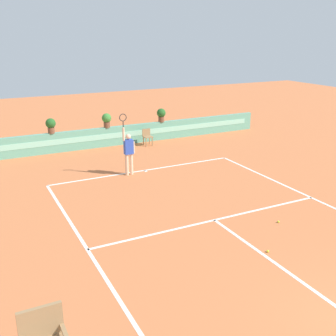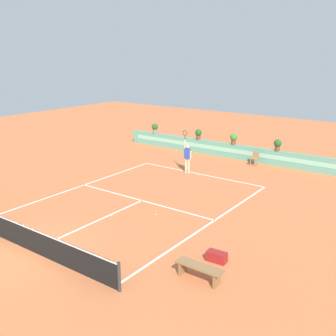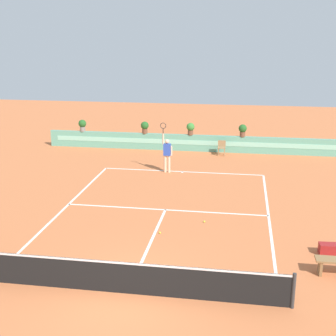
{
  "view_description": "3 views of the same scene",
  "coord_description": "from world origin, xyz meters",
  "px_view_note": "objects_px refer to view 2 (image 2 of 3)",
  "views": [
    {
      "loc": [
        -6.6,
        -3.4,
        5.62
      ],
      "look_at": [
        -0.31,
        9.04,
        1.0
      ],
      "focal_mm": 43.71,
      "sensor_mm": 36.0,
      "label": 1
    },
    {
      "loc": [
        11.83,
        -7.73,
        7.02
      ],
      "look_at": [
        -0.31,
        9.04,
        1.0
      ],
      "focal_mm": 42.53,
      "sensor_mm": 36.0,
      "label": 2
    },
    {
      "loc": [
        2.89,
        -11.0,
        6.88
      ],
      "look_at": [
        -0.31,
        9.04,
        1.0
      ],
      "focal_mm": 49.72,
      "sensor_mm": 36.0,
      "label": 3
    }
  ],
  "objects_px": {
    "gear_bag": "(217,257)",
    "potted_plant_far_left": "(155,128)",
    "potted_plant_left": "(198,134)",
    "tennis_ball_mid_court": "(156,214)",
    "tennis_ball_near_baseline": "(112,216)",
    "bench_courtside": "(199,269)",
    "ball_kid_chair": "(255,158)",
    "potted_plant_right": "(278,144)",
    "tennis_player": "(187,156)",
    "potted_plant_centre": "(234,138)"
  },
  "relations": [
    {
      "from": "tennis_player",
      "to": "potted_plant_right",
      "type": "relative_size",
      "value": 3.57
    },
    {
      "from": "tennis_ball_mid_court",
      "to": "potted_plant_centre",
      "type": "xyz_separation_m",
      "value": [
        -1.79,
        11.05,
        1.38
      ]
    },
    {
      "from": "gear_bag",
      "to": "potted_plant_far_left",
      "type": "xyz_separation_m",
      "value": [
        -12.82,
        13.05,
        1.23
      ]
    },
    {
      "from": "tennis_ball_mid_court",
      "to": "potted_plant_right",
      "type": "bearing_deg",
      "value": 83.2
    },
    {
      "from": "ball_kid_chair",
      "to": "tennis_ball_near_baseline",
      "type": "distance_m",
      "value": 11.71
    },
    {
      "from": "bench_courtside",
      "to": "tennis_player",
      "type": "distance_m",
      "value": 11.88
    },
    {
      "from": "tennis_ball_near_baseline",
      "to": "potted_plant_right",
      "type": "relative_size",
      "value": 0.09
    },
    {
      "from": "tennis_ball_mid_court",
      "to": "tennis_ball_near_baseline",
      "type": "bearing_deg",
      "value": -139.38
    },
    {
      "from": "bench_courtside",
      "to": "tennis_ball_near_baseline",
      "type": "xyz_separation_m",
      "value": [
        -5.84,
        2.09,
        -0.34
      ]
    },
    {
      "from": "tennis_player",
      "to": "potted_plant_centre",
      "type": "height_order",
      "value": "tennis_player"
    },
    {
      "from": "tennis_ball_mid_court",
      "to": "potted_plant_left",
      "type": "xyz_separation_m",
      "value": [
        -4.6,
        11.05,
        1.38
      ]
    },
    {
      "from": "potted_plant_right",
      "to": "potted_plant_left",
      "type": "xyz_separation_m",
      "value": [
        -5.92,
        0.0,
        0.0
      ]
    },
    {
      "from": "gear_bag",
      "to": "potted_plant_far_left",
      "type": "distance_m",
      "value": 18.33
    },
    {
      "from": "potted_plant_left",
      "to": "potted_plant_far_left",
      "type": "relative_size",
      "value": 1.0
    },
    {
      "from": "ball_kid_chair",
      "to": "tennis_player",
      "type": "bearing_deg",
      "value": -123.19
    },
    {
      "from": "ball_kid_chair",
      "to": "bench_courtside",
      "type": "bearing_deg",
      "value": -72.86
    },
    {
      "from": "ball_kid_chair",
      "to": "potted_plant_left",
      "type": "xyz_separation_m",
      "value": [
        -4.74,
        0.73,
        0.93
      ]
    },
    {
      "from": "ball_kid_chair",
      "to": "gear_bag",
      "type": "relative_size",
      "value": 1.21
    },
    {
      "from": "ball_kid_chair",
      "to": "tennis_player",
      "type": "xyz_separation_m",
      "value": [
        -2.6,
        -3.98,
        0.57
      ]
    },
    {
      "from": "potted_plant_centre",
      "to": "gear_bag",
      "type": "bearing_deg",
      "value": -65.21
    },
    {
      "from": "potted_plant_left",
      "to": "tennis_ball_near_baseline",
      "type": "bearing_deg",
      "value": -75.79
    },
    {
      "from": "tennis_ball_mid_court",
      "to": "potted_plant_centre",
      "type": "bearing_deg",
      "value": 99.19
    },
    {
      "from": "tennis_ball_near_baseline",
      "to": "tennis_ball_mid_court",
      "type": "xyz_separation_m",
      "value": [
        1.48,
        1.27,
        0.0
      ]
    },
    {
      "from": "gear_bag",
      "to": "tennis_player",
      "type": "bearing_deg",
      "value": 128.8
    },
    {
      "from": "tennis_ball_mid_court",
      "to": "potted_plant_right",
      "type": "relative_size",
      "value": 0.09
    },
    {
      "from": "bench_courtside",
      "to": "gear_bag",
      "type": "relative_size",
      "value": 2.29
    },
    {
      "from": "bench_courtside",
      "to": "potted_plant_centre",
      "type": "height_order",
      "value": "potted_plant_centre"
    },
    {
      "from": "gear_bag",
      "to": "potted_plant_right",
      "type": "distance_m",
      "value": 13.43
    },
    {
      "from": "ball_kid_chair",
      "to": "potted_plant_far_left",
      "type": "bearing_deg",
      "value": 175.2
    },
    {
      "from": "gear_bag",
      "to": "potted_plant_centre",
      "type": "xyz_separation_m",
      "value": [
        -6.03,
        13.05,
        1.23
      ]
    },
    {
      "from": "ball_kid_chair",
      "to": "potted_plant_centre",
      "type": "relative_size",
      "value": 1.17
    },
    {
      "from": "gear_bag",
      "to": "potted_plant_centre",
      "type": "distance_m",
      "value": 14.42
    },
    {
      "from": "potted_plant_right",
      "to": "potted_plant_left",
      "type": "relative_size",
      "value": 1.0
    },
    {
      "from": "ball_kid_chair",
      "to": "potted_plant_left",
      "type": "distance_m",
      "value": 4.89
    },
    {
      "from": "tennis_ball_mid_court",
      "to": "potted_plant_far_left",
      "type": "bearing_deg",
      "value": 127.82
    },
    {
      "from": "gear_bag",
      "to": "tennis_ball_near_baseline",
      "type": "xyz_separation_m",
      "value": [
        -5.72,
        0.73,
        -0.15
      ]
    },
    {
      "from": "potted_plant_left",
      "to": "potted_plant_far_left",
      "type": "height_order",
      "value": "same"
    },
    {
      "from": "bench_courtside",
      "to": "potted_plant_centre",
      "type": "bearing_deg",
      "value": 113.11
    },
    {
      "from": "bench_courtside",
      "to": "potted_plant_left",
      "type": "distance_m",
      "value": 17.0
    },
    {
      "from": "tennis_ball_mid_court",
      "to": "potted_plant_centre",
      "type": "distance_m",
      "value": 11.28
    },
    {
      "from": "bench_courtside",
      "to": "tennis_ball_mid_court",
      "type": "xyz_separation_m",
      "value": [
        -4.36,
        3.36,
        -0.34
      ]
    },
    {
      "from": "tennis_player",
      "to": "ball_kid_chair",
      "type": "bearing_deg",
      "value": 56.81
    },
    {
      "from": "potted_plant_right",
      "to": "potted_plant_centre",
      "type": "height_order",
      "value": "same"
    },
    {
      "from": "potted_plant_left",
      "to": "potted_plant_centre",
      "type": "bearing_deg",
      "value": 0.0
    },
    {
      "from": "tennis_ball_near_baseline",
      "to": "potted_plant_right",
      "type": "height_order",
      "value": "potted_plant_right"
    },
    {
      "from": "ball_kid_chair",
      "to": "potted_plant_right",
      "type": "distance_m",
      "value": 1.67
    },
    {
      "from": "gear_bag",
      "to": "potted_plant_centre",
      "type": "height_order",
      "value": "potted_plant_centre"
    },
    {
      "from": "ball_kid_chair",
      "to": "potted_plant_far_left",
      "type": "xyz_separation_m",
      "value": [
        -8.72,
        0.73,
        0.93
      ]
    },
    {
      "from": "tennis_ball_near_baseline",
      "to": "potted_plant_right",
      "type": "xyz_separation_m",
      "value": [
        2.8,
        12.32,
        1.38
      ]
    },
    {
      "from": "tennis_ball_mid_court",
      "to": "ball_kid_chair",
      "type": "bearing_deg",
      "value": 89.21
    }
  ]
}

